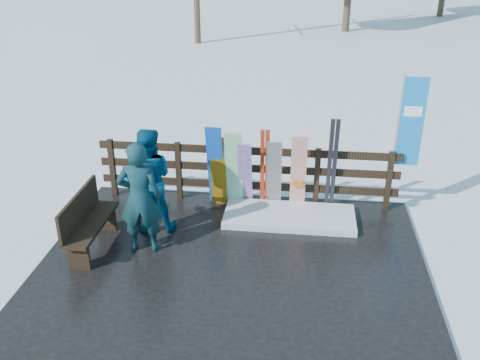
# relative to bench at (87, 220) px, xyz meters

# --- Properties ---
(ground) EXTENTS (700.00, 700.00, 0.00)m
(ground) POSITION_rel_bench_xyz_m (2.37, -0.27, -0.60)
(ground) COLOR white
(ground) RESTS_ON ground
(deck) EXTENTS (6.00, 5.00, 0.08)m
(deck) POSITION_rel_bench_xyz_m (2.37, -0.27, -0.56)
(deck) COLOR black
(deck) RESTS_ON ground
(fence) EXTENTS (5.60, 0.10, 1.15)m
(fence) POSITION_rel_bench_xyz_m (2.37, 1.93, 0.14)
(fence) COLOR black
(fence) RESTS_ON deck
(snow_patch) EXTENTS (2.33, 1.00, 0.12)m
(snow_patch) POSITION_rel_bench_xyz_m (3.21, 1.33, -0.46)
(snow_patch) COLOR white
(snow_patch) RESTS_ON deck
(bench) EXTENTS (0.41, 1.50, 0.97)m
(bench) POSITION_rel_bench_xyz_m (0.00, 0.00, 0.00)
(bench) COLOR black
(bench) RESTS_ON deck
(snowboard_0) EXTENTS (0.29, 0.38, 1.62)m
(snowboard_0) POSITION_rel_bench_xyz_m (1.81, 1.71, 0.30)
(snowboard_0) COLOR blue
(snowboard_0) RESTS_ON deck
(snowboard_1) EXTENTS (0.32, 0.28, 1.52)m
(snowboard_1) POSITION_rel_bench_xyz_m (2.16, 1.71, 0.24)
(snowboard_1) COLOR white
(snowboard_1) RESTS_ON deck
(snowboard_2) EXTENTS (0.29, 0.21, 1.41)m
(snowboard_2) POSITION_rel_bench_xyz_m (1.87, 1.71, 0.19)
(snowboard_2) COLOR #EE9A05
(snowboard_2) RESTS_ON deck
(snowboard_3) EXTENTS (0.25, 0.42, 1.34)m
(snowboard_3) POSITION_rel_bench_xyz_m (2.36, 1.71, 0.16)
(snowboard_3) COLOR silver
(snowboard_3) RESTS_ON deck
(snowboard_4) EXTENTS (0.27, 0.38, 1.40)m
(snowboard_4) POSITION_rel_bench_xyz_m (2.89, 1.71, 0.18)
(snowboard_4) COLOR black
(snowboard_4) RESTS_ON deck
(snowboard_5) EXTENTS (0.28, 0.30, 1.50)m
(snowboard_5) POSITION_rel_bench_xyz_m (3.33, 1.71, 0.24)
(snowboard_5) COLOR silver
(snowboard_5) RESTS_ON deck
(ski_pair_a) EXTENTS (0.16, 0.17, 1.55)m
(ski_pair_a) POSITION_rel_bench_xyz_m (2.71, 1.78, 0.26)
(ski_pair_a) COLOR #972E12
(ski_pair_a) RESTS_ON deck
(ski_pair_b) EXTENTS (0.17, 0.22, 1.81)m
(ski_pair_b) POSITION_rel_bench_xyz_m (3.92, 1.78, 0.39)
(ski_pair_b) COLOR black
(ski_pair_b) RESTS_ON deck
(rental_flag) EXTENTS (0.45, 0.04, 2.60)m
(rental_flag) POSITION_rel_bench_xyz_m (5.18, 1.98, 1.09)
(rental_flag) COLOR silver
(rental_flag) RESTS_ON deck
(person_front) EXTENTS (0.74, 0.54, 1.87)m
(person_front) POSITION_rel_bench_xyz_m (0.89, 0.06, 0.42)
(person_front) COLOR #12473C
(person_front) RESTS_ON deck
(person_back) EXTENTS (1.03, 0.88, 1.84)m
(person_back) POSITION_rel_bench_xyz_m (0.83, 0.73, 0.40)
(person_back) COLOR navy
(person_back) RESTS_ON deck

